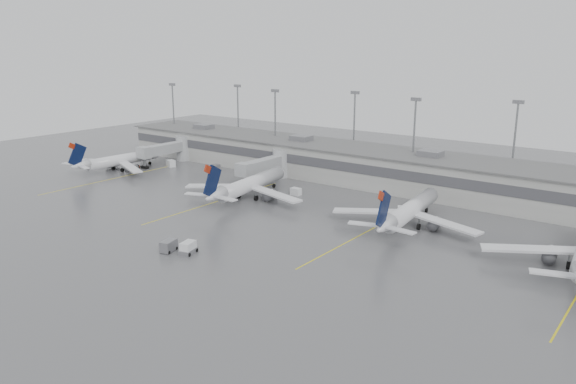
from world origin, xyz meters
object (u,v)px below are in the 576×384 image
Objects in this scene: jet_far_left at (119,160)px; jet_mid_right at (409,211)px; jet_mid_left at (248,184)px; baggage_tug at (188,249)px.

jet_mid_right reaches higher than jet_far_left.
jet_mid_right is (80.97, 1.95, 0.24)m from jet_far_left.
jet_far_left is 45.31m from jet_mid_left.
jet_mid_left reaches higher than jet_far_left.
jet_mid_right is at bearing -3.89° from jet_mid_left.
jet_mid_left is at bearing 100.32° from baggage_tug.
jet_mid_left is 35.77m from jet_mid_right.
jet_mid_left is (45.30, -0.81, 0.32)m from jet_far_left.
jet_far_left is 80.99m from jet_mid_right.
baggage_tug is at bearing -25.75° from jet_far_left.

